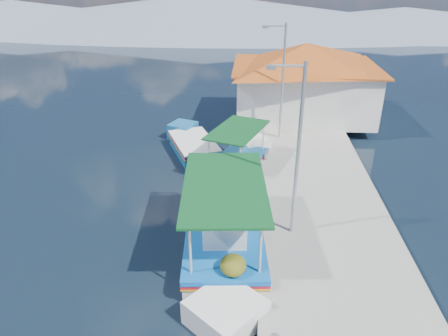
{
  "coord_description": "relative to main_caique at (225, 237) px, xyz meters",
  "views": [
    {
      "loc": [
        3.07,
        -10.42,
        9.03
      ],
      "look_at": [
        1.96,
        5.28,
        1.3
      ],
      "focal_mm": 33.23,
      "sensor_mm": 36.0,
      "label": 1
    }
  ],
  "objects": [
    {
      "name": "main_caique",
      "position": [
        0.0,
        0.0,
        0.0
      ],
      "size": [
        3.08,
        9.02,
        2.98
      ],
      "rotation": [
        0.0,
        0.0,
        -0.08
      ],
      "color": "silver",
      "rests_on": "ground"
    },
    {
      "name": "caique_green_canopy",
      "position": [
        0.13,
        6.26,
        -0.21
      ],
      "size": [
        3.41,
        6.14,
        2.45
      ],
      "rotation": [
        0.0,
        0.0,
        0.36
      ],
      "color": "silver",
      "rests_on": "ground"
    },
    {
      "name": "quay",
      "position": [
        3.63,
        4.63,
        -0.32
      ],
      "size": [
        5.0,
        44.0,
        0.5
      ],
      "primitive_type": "cube",
      "color": "gray",
      "rests_on": "ground"
    },
    {
      "name": "harbor_building",
      "position": [
        3.93,
        13.63,
        2.2
      ],
      "size": [
        10.49,
        10.49,
        4.4
      ],
      "color": "white",
      "rests_on": "quay"
    },
    {
      "name": "caique_blue_hull",
      "position": [
        -2.17,
        8.25,
        -0.26
      ],
      "size": [
        3.57,
        6.0,
        1.16
      ],
      "rotation": [
        0.0,
        0.0,
        -0.41
      ],
      "color": "#185991",
      "rests_on": "ground"
    },
    {
      "name": "lamp_post_far",
      "position": [
        2.24,
        9.63,
        3.28
      ],
      "size": [
        1.21,
        0.14,
        6.0
      ],
      "color": "#A5A8AD",
      "rests_on": "quay"
    },
    {
      "name": "lamp_post_near",
      "position": [
        2.24,
        0.63,
        3.28
      ],
      "size": [
        1.21,
        0.14,
        6.0
      ],
      "color": "#A5A8AD",
      "rests_on": "quay"
    },
    {
      "name": "bollards",
      "position": [
        1.53,
        3.88,
        0.08
      ],
      "size": [
        0.2,
        17.2,
        0.3
      ],
      "color": "#A5A8AD",
      "rests_on": "quay"
    },
    {
      "name": "ground",
      "position": [
        -2.27,
        -1.37,
        -0.57
      ],
      "size": [
        160.0,
        160.0,
        0.0
      ],
      "primitive_type": "plane",
      "color": "black",
      "rests_on": "ground"
    },
    {
      "name": "mountain_ridge",
      "position": [
        4.28,
        54.63,
        1.47
      ],
      "size": [
        171.4,
        96.0,
        5.5
      ],
      "color": "slate",
      "rests_on": "ground"
    }
  ]
}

